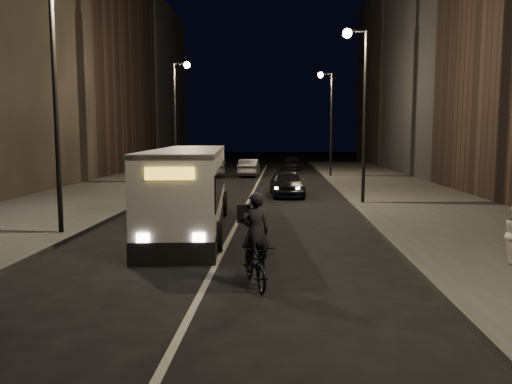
# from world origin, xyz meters

# --- Properties ---
(ground) EXTENTS (180.00, 180.00, 0.00)m
(ground) POSITION_xyz_m (0.00, 0.00, 0.00)
(ground) COLOR black
(ground) RESTS_ON ground
(sidewalk_right) EXTENTS (7.00, 70.00, 0.16)m
(sidewalk_right) POSITION_xyz_m (8.50, 14.00, 0.08)
(sidewalk_right) COLOR #363633
(sidewalk_right) RESTS_ON ground
(sidewalk_left) EXTENTS (7.00, 70.00, 0.16)m
(sidewalk_left) POSITION_xyz_m (-8.50, 14.00, 0.08)
(sidewalk_left) COLOR #363633
(sidewalk_left) RESTS_ON ground
(building_row_right) EXTENTS (8.00, 61.00, 21.00)m
(building_row_right) POSITION_xyz_m (16.00, 27.50, 10.50)
(building_row_right) COLOR black
(building_row_right) RESTS_ON ground
(building_row_left) EXTENTS (8.00, 61.00, 22.00)m
(building_row_left) POSITION_xyz_m (-16.00, 28.50, 11.00)
(building_row_left) COLOR black
(building_row_left) RESTS_ON ground
(streetlight_right_mid) EXTENTS (1.20, 0.44, 8.12)m
(streetlight_right_mid) POSITION_xyz_m (5.33, 12.00, 5.36)
(streetlight_right_mid) COLOR black
(streetlight_right_mid) RESTS_ON sidewalk_right
(streetlight_right_far) EXTENTS (1.20, 0.44, 8.12)m
(streetlight_right_far) POSITION_xyz_m (5.33, 28.00, 5.36)
(streetlight_right_far) COLOR black
(streetlight_right_far) RESTS_ON sidewalk_right
(streetlight_left_near) EXTENTS (1.20, 0.44, 8.12)m
(streetlight_left_near) POSITION_xyz_m (-5.33, 4.00, 5.36)
(streetlight_left_near) COLOR black
(streetlight_left_near) RESTS_ON sidewalk_left
(streetlight_left_far) EXTENTS (1.20, 0.44, 8.12)m
(streetlight_left_far) POSITION_xyz_m (-5.33, 22.00, 5.36)
(streetlight_left_far) COLOR black
(streetlight_left_far) RESTS_ON sidewalk_left
(city_bus) EXTENTS (3.25, 10.83, 2.88)m
(city_bus) POSITION_xyz_m (-1.60, 5.77, 1.57)
(city_bus) COLOR silver
(city_bus) RESTS_ON ground
(cyclist_on_bicycle) EXTENTS (1.14, 1.96, 2.13)m
(cyclist_on_bicycle) POSITION_xyz_m (1.13, -1.10, 0.71)
(cyclist_on_bicycle) COLOR black
(cyclist_on_bicycle) RESTS_ON ground
(car_near) EXTENTS (2.07, 4.45, 1.47)m
(car_near) POSITION_xyz_m (1.99, 15.62, 0.74)
(car_near) COLOR black
(car_near) RESTS_ON ground
(car_mid) EXTENTS (1.60, 4.39, 1.44)m
(car_mid) POSITION_xyz_m (-0.98, 28.98, 0.72)
(car_mid) COLOR #3D3D3F
(car_mid) RESTS_ON ground
(car_far) EXTENTS (2.00, 4.62, 1.32)m
(car_far) POSITION_xyz_m (2.77, 37.41, 0.66)
(car_far) COLOR black
(car_far) RESTS_ON ground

